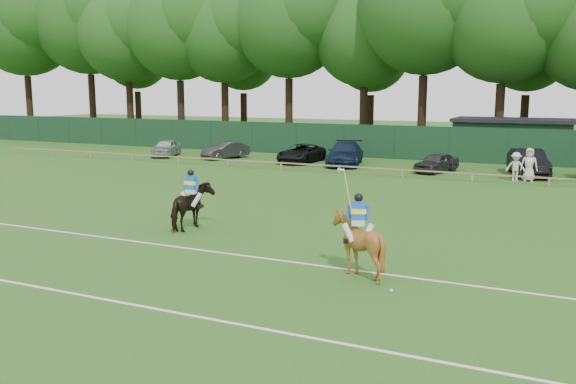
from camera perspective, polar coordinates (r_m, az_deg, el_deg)
The scene contains 19 objects.
ground at distance 20.58m, azimuth -4.82°, elevation -5.02°, with size 160.00×160.00×0.00m, color #1E4C14.
horse_dark at distance 22.92m, azimuth -9.02°, elevation -1.39°, with size 0.92×2.03×1.71m, color black.
horse_chestnut at distance 17.21m, azimuth 6.53°, elevation -4.85°, with size 1.48×1.66×1.83m, color brown.
sedan_silver at distance 48.10m, azimuth -11.33°, elevation 4.07°, with size 1.55×3.85×1.31m, color #B8BCBE.
sedan_grey at distance 45.86m, azimuth -5.87°, elevation 3.89°, with size 1.31×3.75×1.23m, color #2C2C2E.
suv_black at distance 43.28m, azimuth 1.24°, elevation 3.64°, with size 2.15×4.67×1.30m, color black.
sedan_navy at distance 42.01m, azimuth 5.36°, elevation 3.60°, with size 2.19×5.39×1.56m, color #131F3D.
hatch_grey at distance 39.29m, azimuth 13.72°, elevation 2.69°, with size 1.45×3.60×1.23m, color #303133.
estate_black at distance 39.42m, azimuth 21.57°, elevation 2.58°, with size 1.68×4.82×1.59m, color black.
spectator_left at distance 36.83m, azimuth 20.53°, elevation 2.23°, with size 1.06×0.61×1.64m, color beige.
spectator_right at distance 37.00m, azimuth 21.63°, elevation 2.39°, with size 0.93×0.60×1.90m, color beige.
rider_dark at distance 22.77m, azimuth -9.08°, elevation 0.48°, with size 0.94×0.38×1.41m.
rider_chestnut at distance 17.01m, azimuth 6.57°, elevation -2.25°, with size 0.98×0.55×2.05m.
polo_ball at distance 16.19m, azimuth 9.64°, elevation -9.07°, with size 0.09×0.09×0.09m, color silver.
pitch_lines at distance 17.75m, azimuth -10.50°, elevation -7.55°, with size 60.00×5.10×0.01m.
pitch_rail at distance 36.92m, azimuth 9.20°, elevation 2.15°, with size 62.10×0.10×0.50m.
perimeter_fence at distance 45.51m, azimuth 12.36°, elevation 4.47°, with size 92.08×0.08×2.50m.
utility_shed at distance 47.54m, azimuth 20.27°, elevation 4.66°, with size 8.40×4.40×3.04m.
tree_row at distance 53.09m, azimuth 16.35°, elevation 3.67°, with size 96.00×12.00×21.00m, color #26561C, non-canonical shape.
Camera 1 is at (9.96, -17.23, 5.22)m, focal length 38.00 mm.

